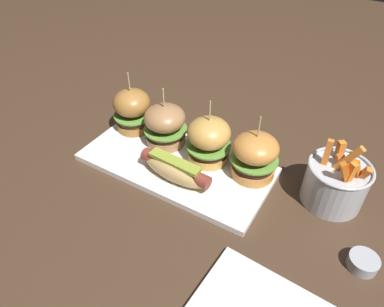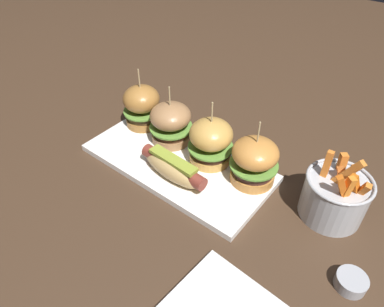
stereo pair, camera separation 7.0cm
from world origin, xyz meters
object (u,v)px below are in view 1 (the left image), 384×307
slider_center_left (165,125)px  sauce_ramekin (363,262)px  hot_dog (175,169)px  slider_far_right (255,156)px  slider_far_left (133,109)px  fries_bucket (336,182)px  platter_main (176,164)px  slider_center_right (209,140)px

slider_center_left → sauce_ramekin: size_ratio=2.86×
hot_dog → slider_far_right: 0.16m
slider_far_left → fries_bucket: slider_far_left is taller
slider_far_right → fries_bucket: slider_far_right is taller
platter_main → slider_far_left: bearing=160.6°
hot_dog → slider_center_left: slider_center_left is taller
fries_bucket → slider_center_left: bearing=-175.9°
platter_main → slider_far_left: (-0.16, 0.05, 0.06)m
slider_far_left → slider_center_left: bearing=-4.2°
hot_dog → slider_far_left: slider_far_left is taller
slider_center_left → fries_bucket: size_ratio=0.99×
platter_main → slider_far_right: 0.17m
slider_center_left → slider_far_right: size_ratio=0.98×
platter_main → hot_dog: hot_dog is taller
slider_center_right → fries_bucket: (0.26, 0.03, -0.02)m
sauce_ramekin → fries_bucket: bearing=123.6°
hot_dog → slider_far_right: (0.13, 0.09, 0.02)m
platter_main → sauce_ramekin: 0.40m
hot_dog → slider_center_left: size_ratio=1.15×
platter_main → hot_dog: (0.03, -0.04, 0.03)m
slider_far_left → slider_center_right: bearing=-2.3°
slider_center_right → platter_main: bearing=-139.7°
slider_center_right → slider_far_right: slider_center_right is taller
hot_dog → fries_bucket: 0.31m
sauce_ramekin → slider_far_left: bearing=169.3°
slider_center_right → sauce_ramekin: slider_center_right is taller
hot_dog → slider_center_right: (0.03, 0.09, 0.03)m
slider_center_right → fries_bucket: 0.26m
slider_far_left → sauce_ramekin: 0.56m
platter_main → slider_far_left: size_ratio=2.81×
slider_center_left → fries_bucket: bearing=4.1°
slider_center_right → sauce_ramekin: size_ratio=2.98×
slider_far_left → hot_dog: bearing=-28.3°
platter_main → slider_center_left: (-0.06, 0.05, 0.05)m
platter_main → slider_center_left: bearing=140.5°
slider_center_left → hot_dog: bearing=-47.0°
slider_center_left → platter_main: bearing=-39.5°
hot_dog → slider_center_right: 0.10m
slider_far_right → platter_main: bearing=-162.5°
slider_center_left → slider_far_left: bearing=175.8°
sauce_ramekin → slider_far_right: bearing=157.4°
hot_dog → sauce_ramekin: 0.37m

